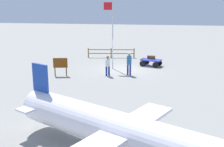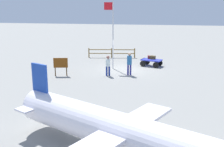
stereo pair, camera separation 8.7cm
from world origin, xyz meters
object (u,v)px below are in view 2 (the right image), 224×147
(suitcase_tan, at_px, (153,57))
(flagpole, at_px, (112,30))
(luggage_cart, at_px, (151,61))
(worker_lead, at_px, (129,62))
(signboard, at_px, (61,64))
(suitcase_maroon, at_px, (150,57))
(airplane_near, at_px, (130,135))
(worker_trailing, at_px, (108,64))

(suitcase_tan, distance_m, flagpole, 4.71)
(luggage_cart, xyz_separation_m, worker_lead, (1.49, 3.79, 0.65))
(signboard, bearing_deg, suitcase_maroon, -140.52)
(luggage_cart, height_order, suitcase_tan, suitcase_tan)
(signboard, bearing_deg, airplane_near, 121.97)
(suitcase_maroon, height_order, flagpole, flagpole)
(suitcase_tan, xyz_separation_m, flagpole, (3.40, 1.97, 2.59))
(suitcase_tan, height_order, airplane_near, airplane_near)
(worker_trailing, height_order, signboard, worker_trailing)
(suitcase_tan, xyz_separation_m, worker_lead, (1.59, 4.02, 0.32))
(worker_lead, xyz_separation_m, worker_trailing, (1.61, 0.57, -0.14))
(worker_lead, distance_m, worker_trailing, 1.72)
(suitcase_maroon, relative_size, suitcase_tan, 0.88)
(suitcase_tan, xyz_separation_m, airplane_near, (-0.22, 16.62, 0.36))
(suitcase_maroon, bearing_deg, worker_trailing, 57.91)
(luggage_cart, bearing_deg, suitcase_maroon, -71.53)
(luggage_cart, relative_size, airplane_near, 0.21)
(suitcase_maroon, relative_size, airplane_near, 0.05)
(suitcase_maroon, xyz_separation_m, signboard, (6.62, 5.45, 0.19))
(suitcase_tan, bearing_deg, worker_trailing, 55.12)
(worker_trailing, xyz_separation_m, signboard, (3.64, 0.71, -0.00))
(suitcase_maroon, relative_size, signboard, 0.34)
(suitcase_maroon, relative_size, worker_lead, 0.27)
(suitcase_maroon, height_order, airplane_near, airplane_near)
(airplane_near, distance_m, flagpole, 15.25)
(luggage_cart, xyz_separation_m, signboard, (6.75, 5.07, 0.50))
(suitcase_tan, height_order, flagpole, flagpole)
(airplane_near, height_order, signboard, airplane_near)
(worker_trailing, distance_m, airplane_near, 12.50)
(suitcase_tan, height_order, worker_lead, worker_lead)
(suitcase_tan, bearing_deg, flagpole, 30.07)
(worker_lead, relative_size, airplane_near, 0.18)
(suitcase_tan, distance_m, airplane_near, 16.62)
(luggage_cart, distance_m, airplane_near, 16.40)
(worker_lead, bearing_deg, worker_trailing, 19.46)
(airplane_near, bearing_deg, worker_lead, -81.84)
(suitcase_tan, distance_m, worker_lead, 4.34)
(luggage_cart, xyz_separation_m, airplane_near, (-0.32, 16.38, 0.68))
(worker_lead, relative_size, worker_trailing, 1.12)
(worker_trailing, bearing_deg, worker_lead, -160.54)
(luggage_cart, bearing_deg, airplane_near, 91.11)
(suitcase_maroon, distance_m, worker_lead, 4.40)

